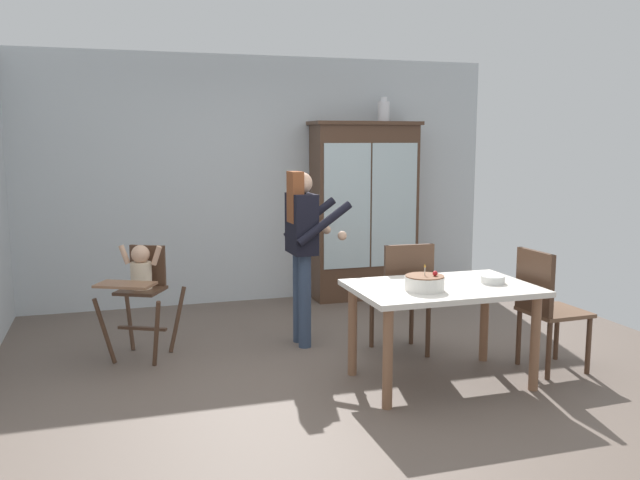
% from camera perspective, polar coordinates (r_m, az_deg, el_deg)
% --- Properties ---
extents(ground_plane, '(6.24, 6.24, 0.00)m').
position_cam_1_polar(ground_plane, '(5.29, 1.46, -11.37)').
color(ground_plane, '#66564C').
extents(wall_back, '(5.32, 0.06, 2.70)m').
position_cam_1_polar(wall_back, '(7.52, -4.98, 5.09)').
color(wall_back, silver).
rests_on(wall_back, ground_plane).
extents(china_cabinet, '(1.23, 0.48, 2.00)m').
position_cam_1_polar(china_cabinet, '(7.62, 3.76, 2.54)').
color(china_cabinet, '#4C3323').
rests_on(china_cabinet, ground_plane).
extents(ceramic_vase, '(0.13, 0.13, 0.27)m').
position_cam_1_polar(ceramic_vase, '(7.67, 5.43, 10.86)').
color(ceramic_vase, white).
rests_on(ceramic_vase, china_cabinet).
extents(high_chair_with_toddler, '(0.77, 0.83, 0.95)m').
position_cam_1_polar(high_chair_with_toddler, '(5.70, -14.98, -3.36)').
color(high_chair_with_toddler, '#4C3323').
rests_on(high_chair_with_toddler, ground_plane).
extents(adult_person, '(0.50, 0.49, 1.53)m').
position_cam_1_polar(adult_person, '(5.82, -1.50, 0.32)').
color(adult_person, '#33425B').
rests_on(adult_person, ground_plane).
extents(dining_table, '(1.33, 0.87, 0.74)m').
position_cam_1_polar(dining_table, '(5.04, 10.31, -4.98)').
color(dining_table, silver).
rests_on(dining_table, ground_plane).
extents(birthday_cake, '(0.28, 0.28, 0.19)m').
position_cam_1_polar(birthday_cake, '(4.82, 8.87, -3.62)').
color(birthday_cake, white).
rests_on(birthday_cake, dining_table).
extents(serving_bowl, '(0.18, 0.18, 0.05)m').
position_cam_1_polar(serving_bowl, '(5.17, 14.45, -3.26)').
color(serving_bowl, silver).
rests_on(serving_bowl, dining_table).
extents(dining_chair_far_side, '(0.46, 0.46, 0.96)m').
position_cam_1_polar(dining_chair_far_side, '(5.63, 7.16, -4.31)').
color(dining_chair_far_side, '#4C3323').
rests_on(dining_chair_far_side, ground_plane).
extents(dining_chair_right_end, '(0.46, 0.46, 0.96)m').
position_cam_1_polar(dining_chair_right_end, '(5.51, 18.50, -4.97)').
color(dining_chair_right_end, '#4C3323').
rests_on(dining_chair_right_end, ground_plane).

